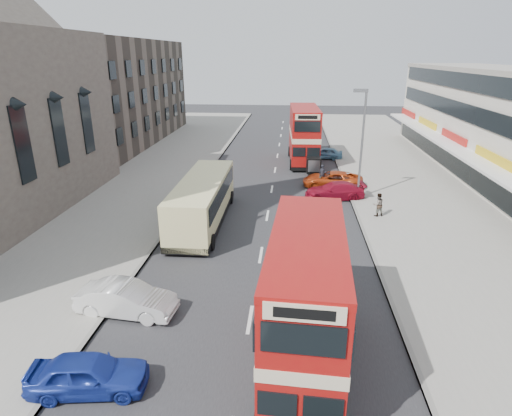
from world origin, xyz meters
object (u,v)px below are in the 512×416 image
at_px(street_lamp, 362,137).
at_px(bus_second, 304,135).
at_px(car_right_a, 335,191).
at_px(car_right_c, 325,153).
at_px(car_left_front, 126,299).
at_px(cyclist, 322,180).
at_px(coach, 203,199).
at_px(pedestrian_near, 378,204).
at_px(car_left_near, 88,374).
at_px(bus_main, 306,303).
at_px(car_right_b, 332,180).

height_order(street_lamp, bus_second, street_lamp).
xyz_separation_m(car_right_a, car_right_c, (0.17, 13.02, -0.03)).
bearing_deg(car_left_front, cyclist, -20.41).
height_order(coach, car_left_front, coach).
bearing_deg(pedestrian_near, bus_second, -90.52).
bearing_deg(cyclist, car_left_near, -117.64).
xyz_separation_m(car_right_a, pedestrian_near, (2.52, -3.77, 0.31)).
relative_size(bus_second, car_left_near, 2.53).
height_order(car_left_near, car_left_front, car_left_front).
xyz_separation_m(street_lamp, pedestrian_near, (0.86, -3.77, -3.83)).
distance_m(street_lamp, car_left_near, 23.64).
xyz_separation_m(bus_main, car_left_front, (-7.37, 2.48, -1.85)).
height_order(car_left_near, car_right_b, car_right_b).
relative_size(bus_second, pedestrian_near, 6.01).
distance_m(bus_main, pedestrian_near, 15.70).
xyz_separation_m(bus_main, car_right_c, (2.89, 31.51, -1.93)).
distance_m(coach, pedestrian_near, 11.63).
bearing_deg(car_right_c, coach, -19.71).
distance_m(coach, car_left_front, 10.46).
distance_m(bus_main, cyclist, 21.51).
xyz_separation_m(pedestrian_near, cyclist, (-3.28, 6.62, -0.32)).
height_order(bus_second, car_left_front, bus_second).
relative_size(street_lamp, coach, 0.79).
xyz_separation_m(car_left_front, car_right_b, (10.16, 18.84, -0.02)).
bearing_deg(pedestrian_near, street_lamp, -94.98).
height_order(car_right_a, car_right_c, car_right_a).
bearing_deg(street_lamp, coach, -151.96).
relative_size(bus_main, car_right_a, 1.99).
relative_size(coach, car_left_near, 2.70).
height_order(car_right_c, pedestrian_near, pedestrian_near).
xyz_separation_m(car_left_near, pedestrian_near, (12.21, 16.55, 0.30)).
height_order(car_left_front, car_right_a, car_left_front).
relative_size(car_right_b, cyclist, 2.40).
height_order(pedestrian_near, cyclist, cyclist).
bearing_deg(car_left_near, car_right_a, -33.03).
height_order(bus_second, cyclist, bus_second).
xyz_separation_m(car_left_near, car_left_front, (-0.39, 4.32, 0.04)).
bearing_deg(bus_main, car_left_front, -15.55).
bearing_deg(car_left_front, car_right_c, -13.54).
bearing_deg(bus_main, cyclist, -92.17).
xyz_separation_m(bus_main, car_right_a, (2.72, 18.48, -1.90)).
height_order(bus_main, coach, bus_main).
bearing_deg(car_left_near, car_right_b, -30.39).
height_order(car_right_c, cyclist, cyclist).
relative_size(car_left_front, car_right_a, 0.94).
distance_m(bus_second, car_right_a, 11.68).
relative_size(street_lamp, car_left_near, 2.12).
relative_size(bus_main, car_left_near, 2.32).
relative_size(bus_main, bus_second, 0.92).
distance_m(street_lamp, cyclist, 5.59).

